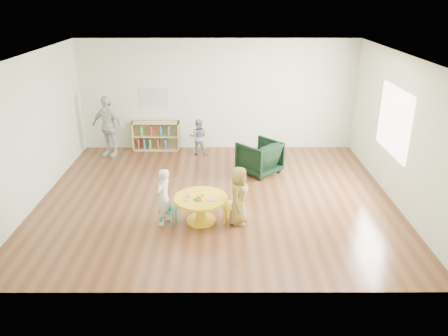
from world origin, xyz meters
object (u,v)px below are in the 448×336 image
Objects in this scene: bookshelf at (156,136)px; armchair at (260,157)px; activity_table at (201,205)px; child_right at (239,196)px; kid_chair_right at (235,205)px; kid_chair_left at (166,209)px; toddler at (198,137)px; child_left at (163,197)px; adult_caretaker at (108,126)px.

armchair is (2.57, -1.58, 0.01)m from bookshelf.
child_right reaches higher than activity_table.
kid_chair_left is at bearing 100.69° from kid_chair_right.
toddler is (-0.22, 3.49, 0.13)m from activity_table.
child_left is at bearing -174.43° from activity_table.
child_left reaches higher than kid_chair_left.
child_right is 1.17× the size of toddler.
adult_caretaker reaches higher than bookshelf.
bookshelf is 3.02m from armchair.
adult_caretaker is at bearing -141.20° from kid_chair_left.
child_right is at bearing 34.24° from armchair.
adult_caretaker is (-2.22, -0.09, 0.30)m from toddler.
activity_table is 1.17× the size of armchair.
child_left is 3.58m from toddler.
armchair is (0.61, 2.25, 0.05)m from kid_chair_right.
kid_chair_left is 0.60× the size of armchair.
child_right is 4.65m from adult_caretaker.
armchair reaches higher than kid_chair_right.
activity_table is at bearing -32.74° from adult_caretaker.
activity_table is 0.62m from kid_chair_left.
child_right is (1.32, 0.01, 0.01)m from child_left.
bookshelf is at bearing -146.66° from child_left.
activity_table reaches higher than kid_chair_left.
bookshelf is 1.25m from adult_caretaker.
child_left is 3.90m from adult_caretaker.
activity_table is at bearing 99.87° from toddler.
child_left is (-1.87, -2.33, 0.15)m from armchair.
child_right is (0.67, -0.05, 0.20)m from activity_table.
kid_chair_right is at bearing 116.96° from child_left.
child_right is (0.06, -0.07, 0.21)m from kid_chair_right.
toddler is at bearing 93.66° from activity_table.
bookshelf is at bearing 42.36° from child_right.
adult_caretaker reaches higher than kid_chair_left.
bookshelf is (-0.73, 3.88, 0.10)m from kid_chair_left.
child_right is at bearing 99.52° from kid_chair_left.
armchair is at bearing 1.61° from child_right.
kid_chair_right reaches higher than activity_table.
kid_chair_left is 2.94m from armchair.
toddler is (-0.84, 3.47, 0.13)m from kid_chair_right.
armchair is 0.90× the size of toddler.
armchair is at bearing 4.44° from adult_caretaker.
toddler is at bearing -163.71° from child_left.
kid_chair_right is 1.29m from child_left.
kid_chair_right is 0.57× the size of child_right.
child_left is 1.13× the size of toddler.
bookshelf and armchair have the same top height.
child_right is (2.03, -3.90, 0.17)m from bookshelf.
kid_chair_left is 1.24m from kid_chair_right.
armchair is 0.79× the size of child_left.
adult_caretaker is (-2.44, 3.39, 0.43)m from activity_table.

